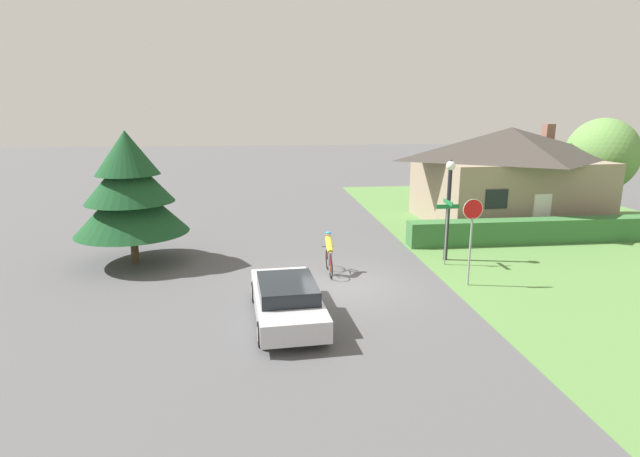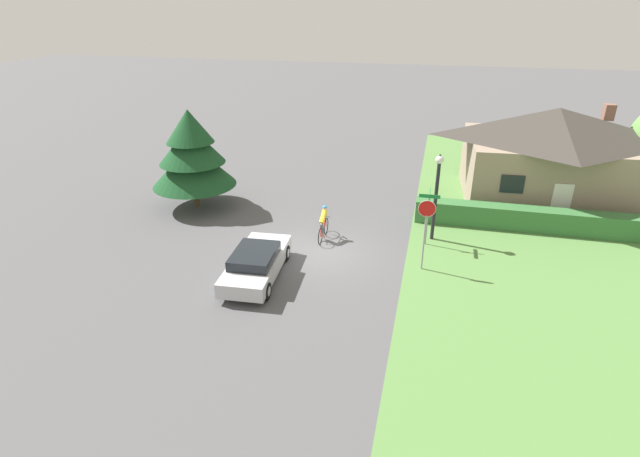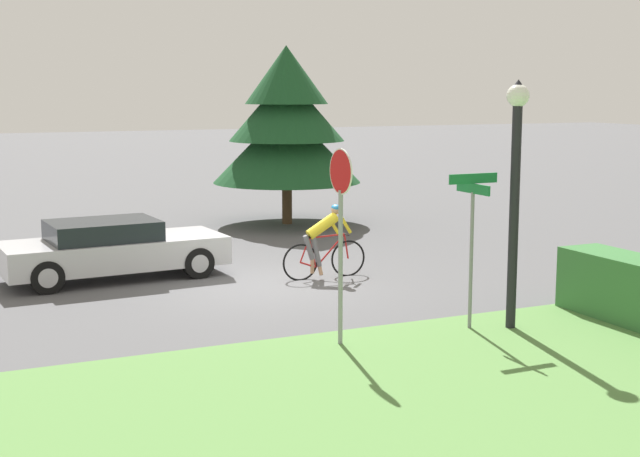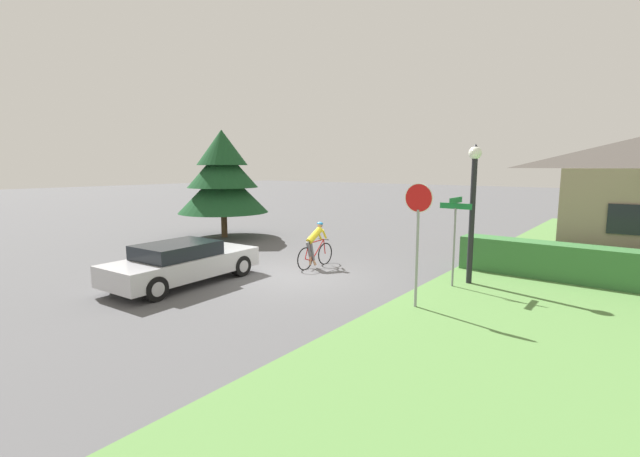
% 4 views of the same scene
% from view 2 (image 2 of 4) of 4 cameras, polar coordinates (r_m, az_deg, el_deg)
% --- Properties ---
extents(ground_plane, '(140.00, 140.00, 0.00)m').
position_cam_2_polar(ground_plane, '(21.67, 0.04, -2.78)').
color(ground_plane, '#515154').
extents(grass_verge_right, '(16.00, 36.00, 0.01)m').
position_cam_2_polar(grass_verge_right, '(25.81, 28.43, -1.24)').
color(grass_verge_right, '#568442').
rests_on(grass_verge_right, ground).
extents(cottage_house, '(9.56, 7.40, 5.12)m').
position_cam_2_polar(cottage_house, '(29.36, 24.92, 7.78)').
color(cottage_house, gray).
rests_on(cottage_house, ground).
extents(hedge_row, '(11.39, 0.90, 1.09)m').
position_cam_2_polar(hedge_row, '(25.65, 23.66, 0.90)').
color(hedge_row, '#387038').
rests_on(hedge_row, ground).
extents(sedan_left_lane, '(2.05, 4.59, 1.22)m').
position_cam_2_polar(sedan_left_lane, '(19.73, -7.30, -3.93)').
color(sedan_left_lane, '#BCBCC1').
rests_on(sedan_left_lane, ground).
extents(cyclist, '(0.44, 1.86, 1.54)m').
position_cam_2_polar(cyclist, '(22.62, 0.37, 0.54)').
color(cyclist, black).
rests_on(cyclist, ground).
extents(stop_sign, '(0.69, 0.07, 3.00)m').
position_cam_2_polar(stop_sign, '(19.91, 11.99, 0.75)').
color(stop_sign, gray).
rests_on(stop_sign, ground).
extents(street_lamp, '(0.36, 0.36, 4.02)m').
position_cam_2_polar(street_lamp, '(22.49, 13.22, 4.73)').
color(street_lamp, black).
rests_on(street_lamp, ground).
extents(street_name_sign, '(0.90, 0.90, 2.54)m').
position_cam_2_polar(street_name_sign, '(22.19, 12.30, 2.35)').
color(street_name_sign, gray).
rests_on(street_name_sign, ground).
extents(conifer_tall_near, '(4.27, 4.27, 5.12)m').
position_cam_2_polar(conifer_tall_near, '(26.35, -14.44, 8.30)').
color(conifer_tall_near, '#4C3823').
rests_on(conifer_tall_near, ground).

